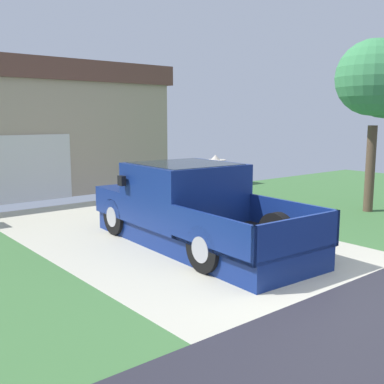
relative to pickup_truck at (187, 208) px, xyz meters
The scene contains 5 objects.
pickup_truck is the anchor object (origin of this frame).
person_with_hat 1.62m from the pickup_truck, 26.75° to the left, with size 0.48×0.48×1.69m.
handbag 1.75m from the pickup_truck, 20.01° to the left, with size 0.33×0.19×0.42m.
house_with_garage 9.62m from the pickup_truck, 93.12° to the left, with size 10.32×5.81×4.36m.
front_yard_tree 6.55m from the pickup_truck, ahead, with size 2.66×2.08×4.59m.
Camera 1 is at (-5.70, -3.80, 2.54)m, focal length 43.44 mm.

